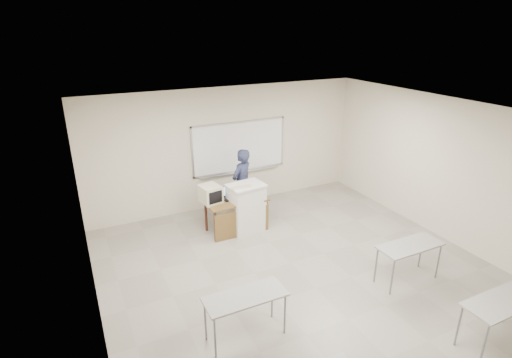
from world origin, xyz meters
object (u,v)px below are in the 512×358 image
podium (246,207)px  crt_monitor (210,194)px  whiteboard (239,147)px  mouse (257,193)px  instructor_desk (238,210)px  presenter (242,184)px  keyboard (242,187)px  laptop (229,195)px

podium → crt_monitor: 0.87m
podium → crt_monitor: size_ratio=2.40×
whiteboard → mouse: whiteboard is taller
instructor_desk → podium: 0.20m
crt_monitor → presenter: (0.94, 0.42, -0.09)m
presenter → crt_monitor: bearing=-4.2°
whiteboard → keyboard: bearing=-112.3°
keyboard → instructor_desk: bearing=116.6°
crt_monitor → keyboard: bearing=-39.6°
crt_monitor → mouse: crt_monitor is taller
mouse → presenter: presenter is taller
crt_monitor → presenter: size_ratio=0.27×
laptop → keyboard: (0.15, -0.38, 0.31)m
instructor_desk → crt_monitor: size_ratio=2.94×
presenter → whiteboard: bearing=-139.2°
mouse → keyboard: keyboard is taller
crt_monitor → presenter: 1.03m
podium → mouse: podium is taller
presenter → laptop: bearing=10.3°
laptop → podium: bearing=-51.6°
podium → laptop: podium is taller
crt_monitor → presenter: bearing=14.4°
instructor_desk → crt_monitor: 0.72m
whiteboard → instructor_desk: size_ratio=1.84×
mouse → crt_monitor: bearing=161.7°
whiteboard → laptop: 1.60m
laptop → instructor_desk: bearing=-80.5°
whiteboard → podium: size_ratio=2.25×
crt_monitor → laptop: crt_monitor is taller
instructor_desk → presenter: size_ratio=0.79×
laptop → presenter: 0.63m
laptop → mouse: (0.65, -0.11, -0.04)m
laptop → whiteboard: bearing=45.5°
laptop → mouse: 0.66m
podium → mouse: (0.35, 0.15, 0.22)m
whiteboard → mouse: 1.50m
laptop → keyboard: 0.51m
presenter → podium: bearing=45.5°
whiteboard → podium: (-0.50, -1.47, -0.93)m
instructor_desk → keyboard: keyboard is taller
instructor_desk → crt_monitor: (-0.55, 0.24, 0.40)m
podium → laptop: (-0.30, 0.26, 0.25)m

